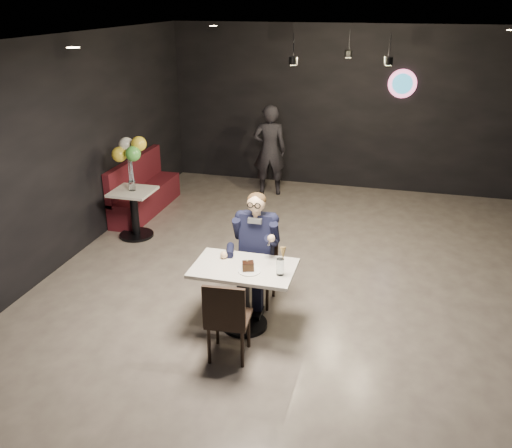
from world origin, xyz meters
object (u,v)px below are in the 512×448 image
(chair_far, at_px, (257,268))
(side_table, at_px, (135,214))
(main_table, at_px, (244,297))
(sundae_glass, at_px, (280,267))
(balloon_vase, at_px, (132,186))
(passerby, at_px, (270,150))
(seated_man, at_px, (257,248))
(chair_near, at_px, (229,317))
(booth_bench, at_px, (145,186))

(chair_far, distance_m, side_table, 2.69)
(main_table, height_order, sundae_glass, sundae_glass)
(side_table, height_order, balloon_vase, balloon_vase)
(main_table, bearing_deg, chair_far, 90.00)
(side_table, relative_size, balloon_vase, 5.07)
(chair_far, height_order, side_table, chair_far)
(chair_far, height_order, passerby, passerby)
(main_table, xyz_separation_m, seated_man, (0.00, 0.55, 0.34))
(main_table, xyz_separation_m, chair_far, (0.00, 0.55, 0.09))
(balloon_vase, relative_size, passerby, 0.09)
(chair_near, relative_size, sundae_glass, 5.04)
(seated_man, bearing_deg, passerby, 101.38)
(passerby, bearing_deg, balloon_vase, 46.28)
(seated_man, bearing_deg, sundae_glass, -56.42)
(side_table, bearing_deg, passerby, 58.07)
(seated_man, height_order, side_table, seated_man)
(main_table, xyz_separation_m, booth_bench, (-2.60, 2.95, 0.09))
(main_table, relative_size, booth_bench, 0.59)
(chair_far, distance_m, booth_bench, 3.53)
(main_table, height_order, passerby, passerby)
(passerby, bearing_deg, chair_far, 89.59)
(main_table, bearing_deg, balloon_vase, 139.72)
(side_table, bearing_deg, booth_bench, 106.70)
(side_table, relative_size, passerby, 0.45)
(chair_far, xyz_separation_m, booth_bench, (-2.60, 2.40, 0.01))
(chair_far, bearing_deg, booth_bench, 137.30)
(balloon_vase, bearing_deg, seated_man, -31.30)
(side_table, height_order, passerby, passerby)
(chair_near, xyz_separation_m, side_table, (-2.30, 2.50, -0.08))
(chair_far, height_order, chair_near, same)
(chair_near, xyz_separation_m, sundae_glass, (0.42, 0.48, 0.38))
(chair_near, bearing_deg, main_table, 85.16)
(passerby, bearing_deg, seated_man, 89.59)
(seated_man, distance_m, balloon_vase, 2.69)
(chair_near, bearing_deg, balloon_vase, 127.72)
(chair_far, height_order, balloon_vase, chair_far)
(main_table, xyz_separation_m, balloon_vase, (-2.30, 1.95, 0.45))
(chair_far, distance_m, sundae_glass, 0.84)
(seated_man, bearing_deg, chair_far, 0.00)
(chair_far, height_order, seated_man, seated_man)
(seated_man, bearing_deg, side_table, 148.70)
(seated_man, xyz_separation_m, balloon_vase, (-2.30, 1.40, 0.10))
(booth_bench, distance_m, balloon_vase, 1.10)
(main_table, relative_size, seated_man, 0.76)
(chair_far, bearing_deg, side_table, 148.70)
(sundae_glass, relative_size, booth_bench, 0.10)
(chair_far, xyz_separation_m, balloon_vase, (-2.30, 1.40, 0.36))
(main_table, distance_m, chair_near, 0.56)
(side_table, distance_m, balloon_vase, 0.45)
(chair_far, xyz_separation_m, side_table, (-2.30, 1.40, -0.08))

